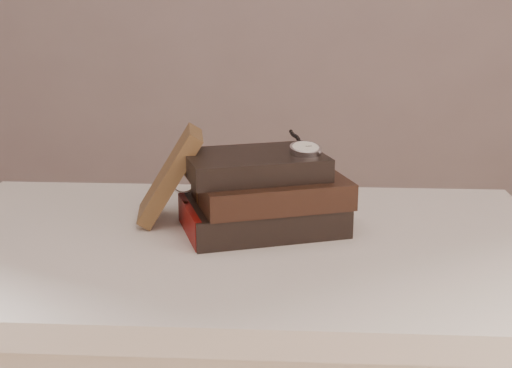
{
  "coord_description": "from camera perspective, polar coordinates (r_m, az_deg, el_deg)",
  "views": [
    {
      "loc": [
        0.09,
        -0.66,
        1.12
      ],
      "look_at": [
        0.03,
        0.4,
        0.82
      ],
      "focal_mm": 48.32,
      "sensor_mm": 36.0,
      "label": 1
    }
  ],
  "objects": [
    {
      "name": "pocket_watch",
      "position": [
        1.1,
        4.06,
        2.98
      ],
      "size": [
        0.07,
        0.16,
        0.02
      ],
      "color": "silver",
      "rests_on": "book_stack"
    },
    {
      "name": "journal",
      "position": [
        1.15,
        -7.13,
        0.73
      ],
      "size": [
        0.13,
        0.12,
        0.16
      ],
      "primitive_type": "cube",
      "rotation": [
        0.0,
        0.56,
        0.16
      ],
      "color": "#46301B",
      "rests_on": "table"
    },
    {
      "name": "book_stack",
      "position": [
        1.11,
        0.59,
        -0.86
      ],
      "size": [
        0.29,
        0.24,
        0.12
      ],
      "color": "black",
      "rests_on": "table"
    },
    {
      "name": "eyeglasses",
      "position": [
        1.16,
        -4.77,
        0.55
      ],
      "size": [
        0.14,
        0.15,
        0.05
      ],
      "color": "silver",
      "rests_on": "book_stack"
    },
    {
      "name": "table",
      "position": [
        1.12,
        -1.72,
        -8.91
      ],
      "size": [
        1.0,
        0.6,
        0.75
      ],
      "color": "silver",
      "rests_on": "ground"
    }
  ]
}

